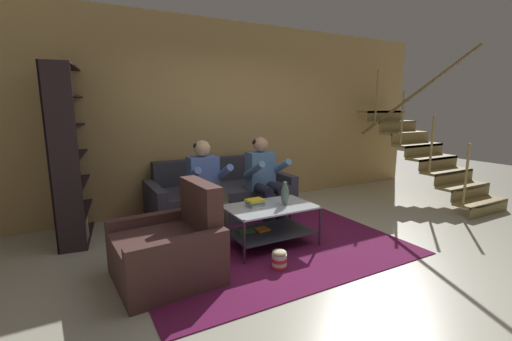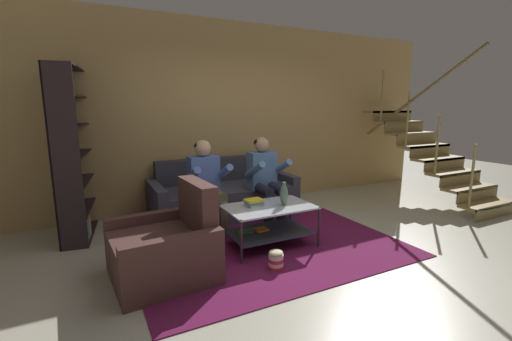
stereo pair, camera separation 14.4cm
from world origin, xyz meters
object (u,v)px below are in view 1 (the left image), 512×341
person_seated_left (206,183)px  bookshelf (67,167)px  couch (221,197)px  person_seated_right (265,176)px  armchair (170,249)px  book_stack (255,202)px  vase (285,194)px  popcorn_tub (279,259)px  coffee_table (270,219)px

person_seated_left → bookshelf: (-1.53, 0.60, 0.24)m
couch → bookshelf: bearing=178.4°
person_seated_right → armchair: person_seated_right is taller
book_stack → bookshelf: bookshelf is taller
person_seated_right → book_stack: size_ratio=5.40×
bookshelf → armchair: 1.86m
vase → book_stack: (-0.31, 0.14, -0.09)m
book_stack → popcorn_tub: (-0.08, -0.64, -0.42)m
person_seated_left → vase: person_seated_left is taller
couch → armchair: size_ratio=2.19×
armchair → popcorn_tub: (1.00, -0.35, -0.18)m
person_seated_right → vase: (-0.21, -0.82, -0.05)m
bookshelf → book_stack: bearing=-34.5°
person_seated_left → vase: bearing=-51.6°
armchair → person_seated_left: bearing=52.6°
book_stack → couch: bearing=85.7°
person_seated_right → popcorn_tub: person_seated_right is taller
person_seated_right → coffee_table: 0.92m
coffee_table → bookshelf: size_ratio=0.49×
coffee_table → popcorn_tub: bearing=-111.6°
person_seated_left → popcorn_tub: (0.26, -1.32, -0.55)m
person_seated_right → armchair: size_ratio=1.25×
person_seated_right → book_stack: (-0.52, -0.67, -0.13)m
coffee_table → couch: bearing=92.1°
couch → person_seated_left: 0.79m
bookshelf → person_seated_left: bearing=-21.6°
coffee_table → book_stack: bearing=147.6°
person_seated_left → book_stack: bearing=-63.5°
book_stack → coffee_table: bearing=-32.4°
couch → book_stack: couch is taller
person_seated_left → popcorn_tub: bearing=-79.0°
popcorn_tub → bookshelf: bearing=132.8°
person_seated_right → bookshelf: (-2.38, 0.60, 0.24)m
person_seated_right → couch: bearing=128.0°
book_stack → armchair: 1.14m
vase → armchair: 1.43m
person_seated_right → book_stack: 0.86m
person_seated_left → coffee_table: 0.96m
vase → popcorn_tub: (-0.39, -0.50, -0.51)m
person_seated_right → armchair: (-1.59, -0.97, -0.37)m
couch → book_stack: 1.25m
person_seated_right → popcorn_tub: bearing=-114.4°
bookshelf → vase: bearing=-33.1°
person_seated_right → popcorn_tub: (-0.60, -1.32, -0.55)m
person_seated_left → vase: size_ratio=4.29×
vase → armchair: size_ratio=0.29×
vase → bookshelf: 2.61m
coffee_table → book_stack: (-0.14, 0.09, 0.20)m
person_seated_right → popcorn_tub: size_ratio=5.98×
book_stack → popcorn_tub: 0.77m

